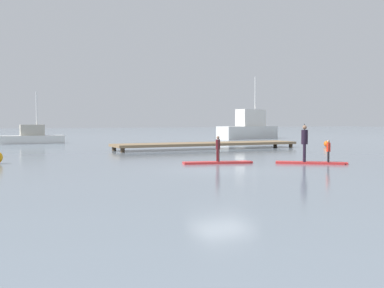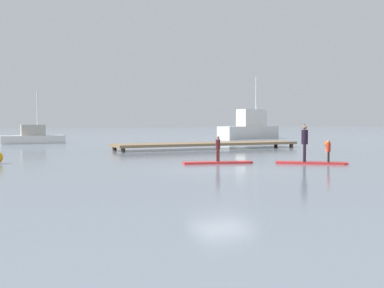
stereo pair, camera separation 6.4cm
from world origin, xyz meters
name	(u,v)px [view 1 (the left image)]	position (x,y,z in m)	size (l,w,h in m)	color
ground_plane	(222,170)	(0.00, 0.00, 0.00)	(240.00, 240.00, 0.00)	slate
paddleboard_near	(218,163)	(1.22, 2.63, 0.05)	(3.36, 1.34, 0.10)	red
paddler_child_solo	(218,147)	(1.22, 2.61, 0.78)	(0.26, 0.41, 1.20)	#4C1419
paddleboard_far	(311,163)	(5.15, 0.66, 0.05)	(2.97, 2.34, 0.10)	red
paddler_adult	(305,141)	(4.90, 0.85, 1.09)	(0.42, 0.46, 1.78)	black
paddler_child_front	(328,150)	(5.78, 0.19, 0.67)	(0.27, 0.32, 1.03)	black
fishing_boat_white_large	(249,128)	(19.38, 29.07, 1.24)	(8.59, 4.27, 7.12)	silver
motor_boat_small_navy	(32,137)	(-4.48, 27.26, 0.59)	(5.52, 1.53, 4.66)	silver
floating_dock	(207,144)	(6.07, 13.33, 0.36)	(13.86, 2.63, 0.46)	#846B4C
mooring_buoy_mid	(327,144)	(15.79, 11.83, 0.24)	(0.48, 0.48, 0.48)	orange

